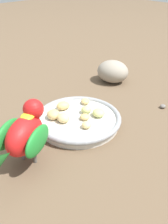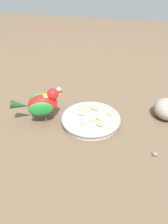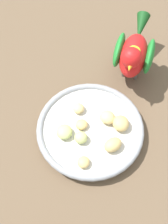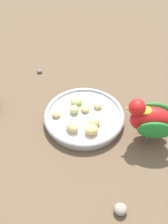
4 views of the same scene
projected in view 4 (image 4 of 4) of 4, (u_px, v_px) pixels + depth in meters
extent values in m
plane|color=brown|center=(87.00, 117.00, 0.87)|extent=(4.00, 4.00, 0.00)
cylinder|color=beige|center=(83.00, 118.00, 0.85)|extent=(0.21, 0.21, 0.02)
torus|color=#93969B|center=(83.00, 115.00, 0.84)|extent=(0.22, 0.22, 0.01)
ellipsoid|color=#C6D17A|center=(76.00, 101.00, 0.87)|extent=(0.05, 0.05, 0.02)
ellipsoid|color=#E5C67F|center=(95.00, 121.00, 0.81)|extent=(0.04, 0.03, 0.02)
ellipsoid|color=tan|center=(73.00, 127.00, 0.80)|extent=(0.04, 0.04, 0.02)
ellipsoid|color=#E5C67F|center=(98.00, 105.00, 0.86)|extent=(0.03, 0.03, 0.02)
ellipsoid|color=tan|center=(91.00, 130.00, 0.79)|extent=(0.05, 0.05, 0.02)
ellipsoid|color=tan|center=(85.00, 109.00, 0.85)|extent=(0.03, 0.03, 0.01)
ellipsoid|color=#C6D17A|center=(74.00, 109.00, 0.84)|extent=(0.04, 0.04, 0.02)
ellipsoid|color=tan|center=(56.00, 114.00, 0.84)|extent=(0.03, 0.03, 0.01)
cylinder|color=#59544C|center=(146.00, 138.00, 0.79)|extent=(0.01, 0.01, 0.03)
cylinder|color=#59544C|center=(146.00, 130.00, 0.81)|extent=(0.01, 0.01, 0.03)
ellipsoid|color=red|center=(151.00, 120.00, 0.76)|extent=(0.10, 0.12, 0.07)
ellipsoid|color=#1E7F2D|center=(155.00, 130.00, 0.74)|extent=(0.06, 0.09, 0.05)
ellipsoid|color=#1E7F2D|center=(153.00, 111.00, 0.79)|extent=(0.06, 0.09, 0.05)
sphere|color=red|center=(137.00, 108.00, 0.74)|extent=(0.06, 0.06, 0.04)
cone|color=orange|center=(128.00, 109.00, 0.74)|extent=(0.02, 0.02, 0.02)
ellipsoid|color=yellow|center=(145.00, 110.00, 0.74)|extent=(0.04, 0.04, 0.01)
ellipsoid|color=gray|center=(120.00, 209.00, 0.66)|extent=(0.04, 0.04, 0.02)
ellipsoid|color=slate|center=(40.00, 71.00, 1.00)|extent=(0.02, 0.02, 0.01)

